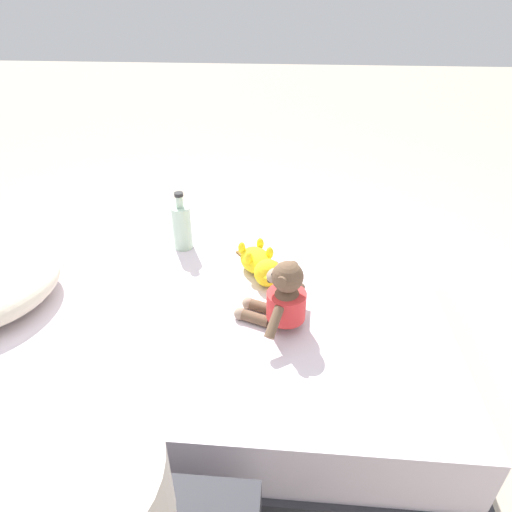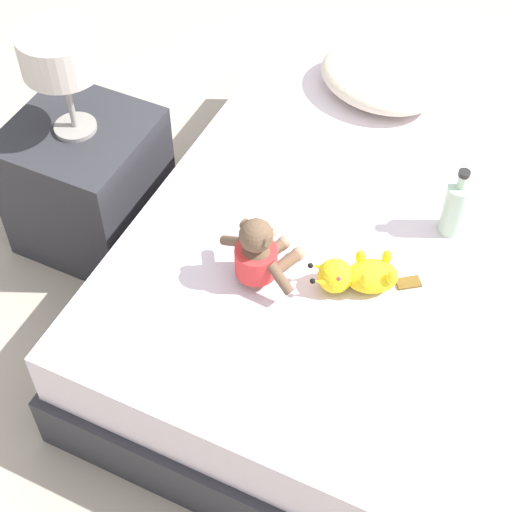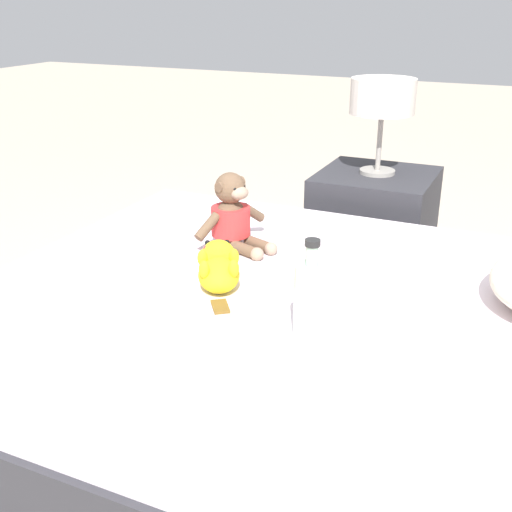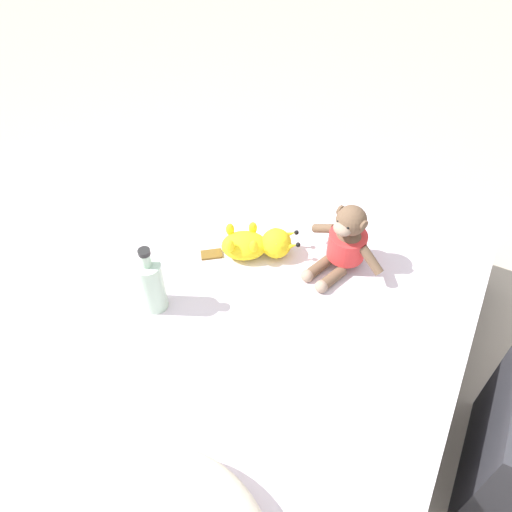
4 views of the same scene
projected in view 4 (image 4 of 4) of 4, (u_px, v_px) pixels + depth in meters
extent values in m
plane|color=#B7A893|center=(235.00, 391.00, 1.83)|extent=(16.00, 16.00, 0.00)
cube|color=#2D2D33|center=(234.00, 375.00, 1.75)|extent=(1.35, 1.85, 0.22)
cube|color=silver|center=(232.00, 340.00, 1.59)|extent=(1.31, 1.79, 0.21)
ellipsoid|color=brown|center=(347.00, 246.00, 1.62)|extent=(0.14, 0.13, 0.15)
cylinder|color=red|center=(347.00, 245.00, 1.62)|extent=(0.16, 0.16, 0.09)
sphere|color=brown|center=(351.00, 221.00, 1.54)|extent=(0.10, 0.10, 0.10)
ellipsoid|color=gray|center=(342.00, 229.00, 1.53)|extent=(0.07, 0.07, 0.04)
sphere|color=black|center=(348.00, 227.00, 1.51)|extent=(0.01, 0.01, 0.01)
sphere|color=black|center=(339.00, 221.00, 1.53)|extent=(0.01, 0.01, 0.01)
cylinder|color=brown|center=(364.00, 225.00, 1.51)|extent=(0.02, 0.03, 0.03)
cylinder|color=brown|center=(340.00, 210.00, 1.56)|extent=(0.02, 0.03, 0.03)
cylinder|color=brown|center=(371.00, 260.00, 1.57)|extent=(0.10, 0.06, 0.08)
cylinder|color=brown|center=(325.00, 228.00, 1.66)|extent=(0.10, 0.06, 0.08)
cylinder|color=brown|center=(332.00, 278.00, 1.61)|extent=(0.07, 0.11, 0.04)
cylinder|color=brown|center=(318.00, 268.00, 1.64)|extent=(0.07, 0.11, 0.04)
sphere|color=gray|center=(321.00, 287.00, 1.58)|extent=(0.04, 0.04, 0.04)
sphere|color=gray|center=(307.00, 276.00, 1.61)|extent=(0.04, 0.04, 0.04)
ellipsoid|color=yellow|center=(244.00, 245.00, 1.67)|extent=(0.18, 0.17, 0.08)
sphere|color=yellow|center=(275.00, 243.00, 1.67)|extent=(0.10, 0.10, 0.10)
cone|color=yellow|center=(288.00, 234.00, 1.68)|extent=(0.07, 0.06, 0.05)
sphere|color=black|center=(297.00, 232.00, 1.68)|extent=(0.02, 0.02, 0.02)
cone|color=yellow|center=(289.00, 247.00, 1.64)|extent=(0.07, 0.06, 0.05)
sphere|color=black|center=(298.00, 245.00, 1.64)|extent=(0.02, 0.02, 0.02)
sphere|color=red|center=(275.00, 231.00, 1.67)|extent=(0.02, 0.02, 0.02)
sphere|color=red|center=(276.00, 244.00, 1.63)|extent=(0.02, 0.02, 0.02)
ellipsoid|color=yellow|center=(253.00, 228.00, 1.67)|extent=(0.04, 0.04, 0.05)
ellipsoid|color=yellow|center=(254.00, 246.00, 1.62)|extent=(0.04, 0.04, 0.05)
ellipsoid|color=yellow|center=(230.00, 229.00, 1.67)|extent=(0.04, 0.04, 0.05)
ellipsoid|color=yellow|center=(230.00, 246.00, 1.62)|extent=(0.04, 0.04, 0.05)
cube|color=brown|center=(211.00, 254.00, 1.70)|extent=(0.08, 0.07, 0.01)
cylinder|color=#B2D1B7|center=(152.00, 286.00, 1.49)|extent=(0.08, 0.08, 0.18)
cylinder|color=#B2D1B7|center=(146.00, 260.00, 1.41)|extent=(0.03, 0.03, 0.05)
cylinder|color=black|center=(144.00, 252.00, 1.39)|extent=(0.03, 0.03, 0.01)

